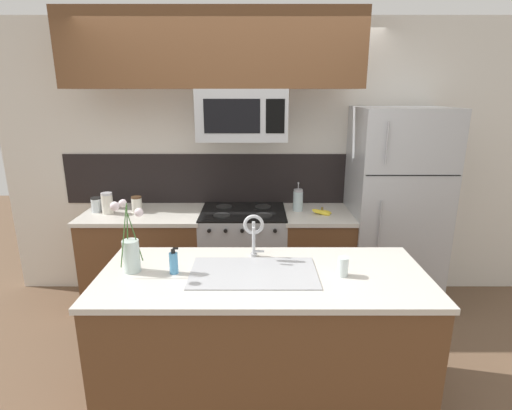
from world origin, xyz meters
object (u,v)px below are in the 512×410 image
at_px(banana_bunch, 322,212).
at_px(dish_soap_bottle, 174,263).
at_px(french_press, 298,200).
at_px(stove_range, 244,258).
at_px(refrigerator, 393,211).
at_px(drinking_glass, 343,267).
at_px(storage_jar_medium, 107,203).
at_px(storage_jar_tall, 97,205).
at_px(sink_faucet, 254,230).
at_px(storage_jar_short, 137,204).
at_px(flower_vase, 131,250).
at_px(microwave, 242,115).

relative_size(banana_bunch, dish_soap_bottle, 1.16).
bearing_deg(french_press, stove_range, -173.12).
distance_m(banana_bunch, french_press, 0.25).
xyz_separation_m(refrigerator, french_press, (-0.86, 0.04, 0.09)).
relative_size(banana_bunch, drinking_glass, 1.65).
xyz_separation_m(storage_jar_medium, french_press, (1.71, 0.08, 0.01)).
bearing_deg(banana_bunch, storage_jar_tall, 177.70).
distance_m(stove_range, banana_bunch, 0.85).
bearing_deg(storage_jar_medium, storage_jar_tall, 158.89).
bearing_deg(storage_jar_tall, banana_bunch, -2.30).
height_order(storage_jar_tall, banana_bunch, storage_jar_tall).
distance_m(refrigerator, dish_soap_bottle, 2.15).
bearing_deg(dish_soap_bottle, storage_jar_medium, 124.25).
bearing_deg(storage_jar_medium, sink_faucet, -37.57).
xyz_separation_m(storage_jar_short, sink_faucet, (1.06, -1.06, 0.13)).
bearing_deg(drinking_glass, french_press, 95.55).
bearing_deg(dish_soap_bottle, banana_bunch, 47.80).
relative_size(storage_jar_medium, banana_bunch, 0.99).
bearing_deg(flower_vase, refrigerator, 31.91).
bearing_deg(flower_vase, storage_jar_short, 104.73).
bearing_deg(drinking_glass, stove_range, 116.11).
bearing_deg(flower_vase, microwave, 62.17).
bearing_deg(drinking_glass, dish_soap_bottle, 178.07).
bearing_deg(storage_jar_short, sink_faucet, -44.81).
bearing_deg(storage_jar_medium, refrigerator, 0.97).
bearing_deg(storage_jar_medium, french_press, 2.81).
bearing_deg(sink_faucet, dish_soap_bottle, -155.64).
bearing_deg(sink_faucet, storage_jar_medium, 142.43).
bearing_deg(storage_jar_tall, dish_soap_bottle, -53.17).
distance_m(microwave, flower_vase, 1.54).
bearing_deg(storage_jar_medium, storage_jar_short, 10.97).
bearing_deg(flower_vase, banana_bunch, 41.04).
distance_m(banana_bunch, flower_vase, 1.78).
relative_size(refrigerator, sink_faucet, 6.00).
bearing_deg(sink_faucet, storage_jar_short, 135.19).
xyz_separation_m(storage_jar_tall, storage_jar_medium, (0.12, -0.05, 0.03)).
bearing_deg(banana_bunch, french_press, 149.53).
bearing_deg(banana_bunch, flower_vase, -138.96).
xyz_separation_m(dish_soap_bottle, flower_vase, (-0.26, 0.03, 0.07)).
relative_size(storage_jar_medium, storage_jar_short, 1.33).
xyz_separation_m(storage_jar_short, dish_soap_bottle, (0.59, -1.27, -0.00)).
bearing_deg(drinking_glass, banana_bunch, 86.56).
xyz_separation_m(refrigerator, sink_faucet, (-1.26, -1.05, 0.19)).
distance_m(banana_bunch, drinking_glass, 1.23).
relative_size(storage_jar_short, sink_faucet, 0.46).
height_order(stove_range, refrigerator, refrigerator).
relative_size(microwave, flower_vase, 1.61).
height_order(storage_jar_short, banana_bunch, storage_jar_short).
xyz_separation_m(stove_range, flower_vase, (-0.63, -1.22, 0.59)).
xyz_separation_m(stove_range, storage_jar_medium, (-1.21, -0.02, 0.54)).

